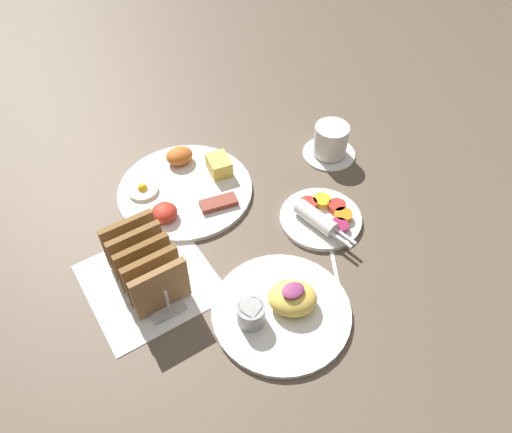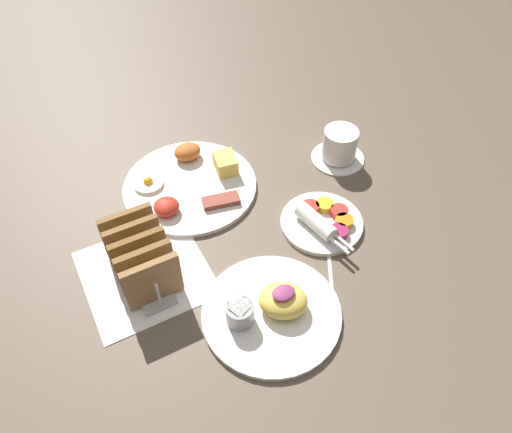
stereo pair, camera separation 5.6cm
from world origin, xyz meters
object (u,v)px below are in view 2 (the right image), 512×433
plate_breakfast (191,182)px  coffee_cup (339,147)px  toast_rack (141,257)px  plate_foreground (271,310)px  plate_condiments (323,222)px

plate_breakfast → coffee_cup: (0.33, -0.07, 0.03)m
toast_rack → coffee_cup: bearing=11.4°
plate_foreground → coffee_cup: coffee_cup is taller
plate_condiments → plate_foreground: (-0.19, -0.13, 0.00)m
plate_foreground → toast_rack: (-0.16, 0.18, 0.04)m
coffee_cup → plate_breakfast: bearing=167.3°
plate_condiments → toast_rack: bearing=171.2°
plate_breakfast → coffee_cup: bearing=-12.7°
plate_breakfast → plate_foreground: bearing=-90.1°
plate_condiments → plate_foreground: plate_foreground is taller
plate_foreground → coffee_cup: size_ratio=2.01×
plate_breakfast → plate_foreground: plate_foreground is taller
plate_condiments → coffee_cup: 0.21m
plate_condiments → plate_foreground: bearing=-145.8°
plate_breakfast → plate_condiments: 0.30m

